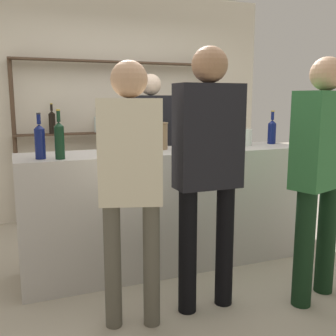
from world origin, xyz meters
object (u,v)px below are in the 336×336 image
(customer_left, at_px, (131,173))
(counter_bottle_0, at_px, (226,134))
(counter_bottle_3, at_px, (59,139))
(counter_bottle_4, at_px, (272,131))
(cork_jar, at_px, (245,137))
(counter_bottle_1, at_px, (141,135))
(counter_bottle_2, at_px, (40,141))
(customer_center, at_px, (208,159))
(customer_right, at_px, (321,163))
(ice_bucket, at_px, (156,136))
(server_behind_counter, at_px, (151,141))

(customer_left, bearing_deg, counter_bottle_0, -37.12)
(counter_bottle_3, height_order, counter_bottle_4, counter_bottle_3)
(counter_bottle_3, height_order, cork_jar, counter_bottle_3)
(counter_bottle_1, distance_m, counter_bottle_2, 0.81)
(counter_bottle_1, bearing_deg, customer_center, -73.94)
(counter_bottle_0, xyz_separation_m, cork_jar, (0.25, 0.08, -0.05))
(cork_jar, height_order, customer_left, customer_left)
(customer_right, bearing_deg, counter_bottle_2, 46.35)
(counter_bottle_1, bearing_deg, customer_right, -42.73)
(counter_bottle_1, bearing_deg, counter_bottle_2, -173.07)
(ice_bucket, bearing_deg, counter_bottle_4, -0.89)
(cork_jar, bearing_deg, counter_bottle_2, -173.80)
(counter_bottle_1, distance_m, ice_bucket, 0.22)
(counter_bottle_1, height_order, counter_bottle_3, counter_bottle_3)
(server_behind_counter, bearing_deg, cork_jar, 32.65)
(counter_bottle_4, height_order, customer_right, customer_right)
(counter_bottle_0, bearing_deg, customer_right, -78.10)
(counter_bottle_3, height_order, customer_right, customer_right)
(customer_left, distance_m, server_behind_counter, 1.94)
(counter_bottle_4, xyz_separation_m, ice_bucket, (-1.21, 0.02, -0.01))
(counter_bottle_0, bearing_deg, customer_left, -144.52)
(counter_bottle_0, distance_m, counter_bottle_4, 0.57)
(counter_bottle_2, distance_m, customer_center, 1.24)
(counter_bottle_3, bearing_deg, counter_bottle_1, 13.52)
(counter_bottle_3, bearing_deg, cork_jar, 8.73)
(counter_bottle_1, height_order, customer_right, customer_right)
(customer_right, xyz_separation_m, server_behind_counter, (-0.60, 1.94, -0.01))
(counter_bottle_1, height_order, server_behind_counter, server_behind_counter)
(counter_bottle_4, relative_size, server_behind_counter, 0.19)
(counter_bottle_1, xyz_separation_m, cork_jar, (1.08, 0.11, -0.06))
(customer_left, bearing_deg, counter_bottle_1, -4.89)
(counter_bottle_1, bearing_deg, cork_jar, 5.66)
(counter_bottle_2, xyz_separation_m, counter_bottle_3, (0.13, -0.06, 0.01))
(counter_bottle_1, bearing_deg, counter_bottle_4, 4.63)
(counter_bottle_2, distance_m, counter_bottle_3, 0.15)
(counter_bottle_1, relative_size, counter_bottle_2, 1.06)
(counter_bottle_0, distance_m, customer_left, 1.42)
(counter_bottle_1, bearing_deg, counter_bottle_3, -166.48)
(customer_center, distance_m, server_behind_counter, 1.77)
(counter_bottle_0, xyz_separation_m, counter_bottle_4, (0.56, 0.09, 0.00))
(server_behind_counter, bearing_deg, counter_bottle_1, -27.33)
(counter_bottle_0, height_order, counter_bottle_1, counter_bottle_1)
(ice_bucket, bearing_deg, counter_bottle_2, -166.93)
(customer_center, bearing_deg, counter_bottle_1, 16.42)
(customer_center, bearing_deg, ice_bucket, 2.99)
(counter_bottle_0, bearing_deg, server_behind_counter, 112.14)
(cork_jar, bearing_deg, customer_center, -134.17)
(cork_jar, xyz_separation_m, customer_left, (-1.40, -0.90, -0.09))
(counter_bottle_1, xyz_separation_m, customer_left, (-0.33, -0.80, -0.16))
(counter_bottle_0, bearing_deg, counter_bottle_4, 8.93)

